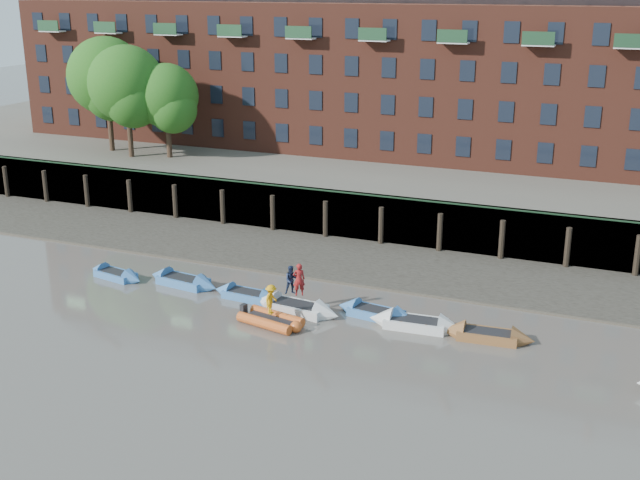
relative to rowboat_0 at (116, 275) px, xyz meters
The scene contains 18 objects.
ground 17.50m from the rowboat_0, 33.60° to the right, with size 220.00×220.00×0.00m, color #5C564F.
foreshore 16.78m from the rowboat_0, 29.71° to the left, with size 110.00×8.00×0.50m, color #3D382F.
mud_band 15.38m from the rowboat_0, 18.64° to the left, with size 110.00×1.60×0.10m, color #4C4336.
river_wall 19.38m from the rowboat_0, 41.06° to the left, with size 110.00×1.23×3.30m.
bank_terrace 30.11m from the rowboat_0, 61.02° to the left, with size 110.00×28.00×3.20m, color #5E594D.
apartment_terrace 33.43m from the rowboat_0, 61.91° to the left, with size 80.60×15.56×20.98m.
tree_cluster 22.61m from the rowboat_0, 122.01° to the left, with size 11.76×7.74×9.40m.
rowboat_0 is the anchor object (origin of this frame).
rowboat_1 4.38m from the rowboat_0, ahead, with size 4.85×1.95×1.37m.
rowboat_2 8.77m from the rowboat_0, ahead, with size 4.31×1.50×1.23m.
rowboat_3 12.10m from the rowboat_0, ahead, with size 5.10×1.91×1.45m.
rowboat_4 16.21m from the rowboat_0, ahead, with size 4.62×1.90×1.30m.
rowboat_5 18.51m from the rowboat_0, ahead, with size 4.94×1.73×1.41m.
rowboat_6 22.18m from the rowboat_0, ahead, with size 4.62×1.66×1.32m.
rib_tender 11.92m from the rowboat_0, 12.60° to the right, with size 3.64×2.29×0.61m.
person_rower_a 12.32m from the rowboat_0, ahead, with size 0.65×0.42×1.78m, color maroon.
person_rower_b 11.87m from the rowboat_0, ahead, with size 0.76×0.60×1.57m, color #19233F.
person_rib_crew 11.82m from the rowboat_0, 12.23° to the right, with size 1.02×0.58×1.57m, color orange.
Camera 1 is at (13.77, -26.94, 16.88)m, focal length 45.00 mm.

